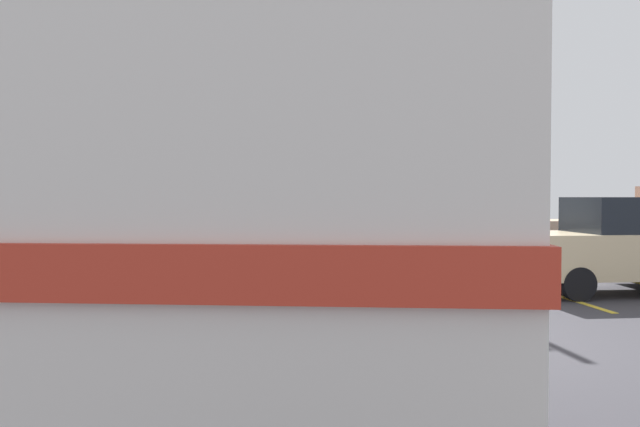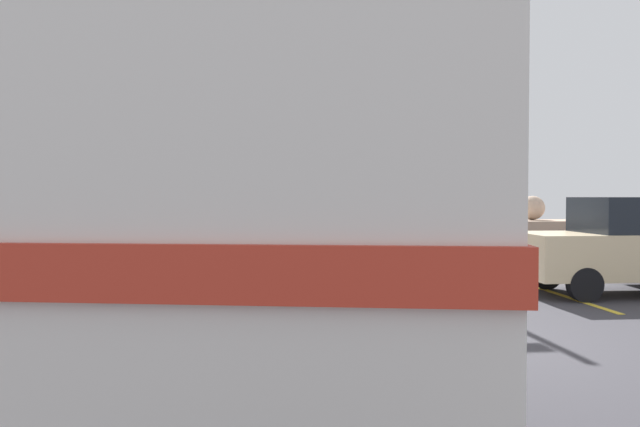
# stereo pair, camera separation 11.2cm
# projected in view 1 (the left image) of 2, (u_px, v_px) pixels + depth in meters

# --- Properties ---
(ground) EXTENTS (32.00, 26.00, 0.02)m
(ground) POSITION_uv_depth(u_px,v_px,m) (423.00, 340.00, 7.99)
(ground) COLOR #38363C
(breakwater) EXTENTS (31.36, 2.19, 2.35)m
(breakwater) POSITION_uv_depth(u_px,v_px,m) (318.00, 235.00, 19.68)
(breakwater) COLOR tan
(breakwater) RESTS_ON ground
(vintage_coach) EXTENTS (4.07, 8.89, 3.70)m
(vintage_coach) POSITION_uv_depth(u_px,v_px,m) (306.00, 181.00, 6.24)
(vintage_coach) COLOR black
(vintage_coach) RESTS_ON ground
(parked_car_nearest) EXTENTS (4.14, 1.80, 1.86)m
(parked_car_nearest) POSITION_uv_depth(u_px,v_px,m) (624.00, 244.00, 11.73)
(parked_car_nearest) COLOR black
(parked_car_nearest) RESTS_ON ground
(lamp_post) EXTENTS (0.62, 0.84, 6.95)m
(lamp_post) POSITION_uv_depth(u_px,v_px,m) (390.00, 117.00, 15.15)
(lamp_post) COLOR #5B5B60
(lamp_post) RESTS_ON ground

